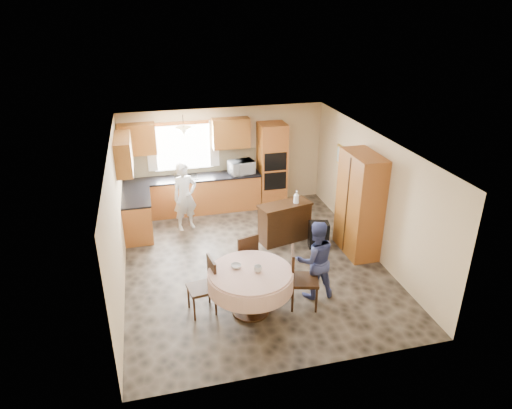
{
  "coord_description": "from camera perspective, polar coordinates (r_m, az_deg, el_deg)",
  "views": [
    {
      "loc": [
        -1.85,
        -7.7,
        4.87
      ],
      "look_at": [
        0.14,
        0.3,
        1.14
      ],
      "focal_mm": 32.0,
      "sensor_mm": 36.0,
      "label": 1
    }
  ],
  "objects": [
    {
      "name": "counter_back",
      "position": [
        11.17,
        -7.96,
        3.33
      ],
      "size": [
        3.3,
        0.64,
        0.04
      ],
      "primitive_type": "cube",
      "color": "black",
      "rests_on": "base_cab_back"
    },
    {
      "name": "window",
      "position": [
        11.2,
        -9.1,
        7.09
      ],
      "size": [
        1.4,
        0.03,
        1.1
      ],
      "primitive_type": "cube",
      "color": "white",
      "rests_on": "wall_back"
    },
    {
      "name": "oven_tower",
      "position": [
        11.46,
        2.0,
        4.95
      ],
      "size": [
        0.66,
        0.62,
        2.12
      ],
      "primitive_type": "cube",
      "color": "#C96D35",
      "rests_on": "floor"
    },
    {
      "name": "floor",
      "position": [
        9.3,
        -0.42,
        -7.22
      ],
      "size": [
        5.0,
        6.0,
        0.01
      ],
      "primitive_type": "cube",
      "color": "brown",
      "rests_on": "ground"
    },
    {
      "name": "oven_lower",
      "position": [
        11.29,
        2.41,
        2.95
      ],
      "size": [
        0.56,
        0.01,
        0.45
      ],
      "primitive_type": "cube",
      "color": "black",
      "rests_on": "oven_tower"
    },
    {
      "name": "space_heater",
      "position": [
        9.8,
        7.83,
        -3.77
      ],
      "size": [
        0.46,
        0.36,
        0.57
      ],
      "primitive_type": "cube",
      "rotation": [
        0.0,
        0.0,
        -0.2
      ],
      "color": "black",
      "rests_on": "floor"
    },
    {
      "name": "dining_table",
      "position": [
        7.62,
        -0.7,
        -9.45
      ],
      "size": [
        1.42,
        1.42,
        0.81
      ],
      "color": "#39210F",
      "rests_on": "floor"
    },
    {
      "name": "oven_upper",
      "position": [
        11.12,
        2.46,
        5.35
      ],
      "size": [
        0.56,
        0.01,
        0.45
      ],
      "primitive_type": "cube",
      "color": "black",
      "rests_on": "oven_tower"
    },
    {
      "name": "bowl_sideboard",
      "position": [
        9.69,
        2.49,
        -0.2
      ],
      "size": [
        0.27,
        0.27,
        0.05
      ],
      "primitive_type": "imported",
      "rotation": [
        0.0,
        0.0,
        0.43
      ],
      "color": "#B2B2B2",
      "rests_on": "sideboard"
    },
    {
      "name": "cup_table",
      "position": [
        7.47,
        0.23,
        -8.05
      ],
      "size": [
        0.17,
        0.17,
        0.11
      ],
      "primitive_type": "imported",
      "rotation": [
        0.0,
        0.0,
        0.32
      ],
      "color": "#B2B2B2",
      "rests_on": "dining_table"
    },
    {
      "name": "wall_cab_side",
      "position": [
        9.96,
        -16.23,
        6.11
      ],
      "size": [
        0.33,
        1.2,
        0.72
      ],
      "primitive_type": "cube",
      "color": "#A26C28",
      "rests_on": "wall_left"
    },
    {
      "name": "wall_cab_left",
      "position": [
        10.94,
        -14.65,
        7.89
      ],
      "size": [
        0.85,
        0.33,
        0.72
      ],
      "primitive_type": "cube",
      "color": "#A26C28",
      "rests_on": "wall_back"
    },
    {
      "name": "chair_right",
      "position": [
        7.83,
        5.44,
        -8.8
      ],
      "size": [
        0.58,
        0.58,
        1.08
      ],
      "rotation": [
        0.0,
        0.0,
        1.29
      ],
      "color": "#39210F",
      "rests_on": "floor"
    },
    {
      "name": "sideboard",
      "position": [
        9.93,
        3.58,
        -2.36
      ],
      "size": [
        1.23,
        0.73,
        0.82
      ],
      "primitive_type": "cube",
      "rotation": [
        0.0,
        0.0,
        0.24
      ],
      "color": "#39210F",
      "rests_on": "floor"
    },
    {
      "name": "curtain_right",
      "position": [
        11.22,
        -5.25,
        7.6
      ],
      "size": [
        0.22,
        0.02,
        1.15
      ],
      "primitive_type": "cube",
      "color": "white",
      "rests_on": "wall_back"
    },
    {
      "name": "person_sink",
      "position": [
        10.4,
        -8.87,
        0.96
      ],
      "size": [
        0.67,
        0.55,
        1.57
      ],
      "primitive_type": "imported",
      "rotation": [
        0.0,
        0.0,
        0.34
      ],
      "color": "silver",
      "rests_on": "floor"
    },
    {
      "name": "curtain_left",
      "position": [
        11.11,
        -12.96,
        6.9
      ],
      "size": [
        0.22,
        0.02,
        1.15
      ],
      "primitive_type": "cube",
      "color": "white",
      "rests_on": "wall_back"
    },
    {
      "name": "backsplash",
      "position": [
        11.35,
        -8.21,
        5.15
      ],
      "size": [
        3.3,
        0.02,
        0.55
      ],
      "primitive_type": "cube",
      "color": "beige",
      "rests_on": "wall_back"
    },
    {
      "name": "base_cab_back",
      "position": [
        11.35,
        -7.83,
        1.16
      ],
      "size": [
        3.3,
        0.6,
        0.88
      ],
      "primitive_type": "cube",
      "color": "#C96D35",
      "rests_on": "floor"
    },
    {
      "name": "cupboard",
      "position": [
        9.46,
        12.82,
        0.02
      ],
      "size": [
        0.56,
        1.12,
        2.13
      ],
      "primitive_type": "cube",
      "color": "#C96D35",
      "rests_on": "floor"
    },
    {
      "name": "wall_front",
      "position": [
        6.21,
        6.2,
        -11.44
      ],
      "size": [
        5.0,
        0.02,
        2.5
      ],
      "primitive_type": "cube",
      "color": "tan",
      "rests_on": "floor"
    },
    {
      "name": "wall_right",
      "position": [
        9.55,
        14.3,
        1.32
      ],
      "size": [
        0.02,
        6.0,
        2.5
      ],
      "primitive_type": "cube",
      "color": "tan",
      "rests_on": "floor"
    },
    {
      "name": "bowl_table",
      "position": [
        7.6,
        -2.52,
        -7.71
      ],
      "size": [
        0.23,
        0.23,
        0.06
      ],
      "primitive_type": "imported",
      "rotation": [
        0.0,
        0.0,
        -0.34
      ],
      "color": "#B2B2B2",
      "rests_on": "dining_table"
    },
    {
      "name": "chair_left",
      "position": [
        7.74,
        -6.3,
        -9.72
      ],
      "size": [
        0.49,
        0.49,
        0.99
      ],
      "rotation": [
        0.0,
        0.0,
        -1.42
      ],
      "color": "#39210F",
      "rests_on": "floor"
    },
    {
      "name": "person_dining",
      "position": [
        8.04,
        7.42,
        -6.87
      ],
      "size": [
        0.71,
        0.56,
        1.45
      ],
      "primitive_type": "imported",
      "rotation": [
        0.0,
        0.0,
        3.13
      ],
      "color": "#374079",
      "rests_on": "floor"
    },
    {
      "name": "ceiling",
      "position": [
        8.26,
        -0.47,
        7.71
      ],
      "size": [
        5.0,
        6.0,
        0.01
      ],
      "primitive_type": "cube",
      "color": "white",
      "rests_on": "wall_back"
    },
    {
      "name": "counter_left",
      "position": [
        10.3,
        -14.84,
        0.85
      ],
      "size": [
        0.64,
        1.2,
        0.04
      ],
      "primitive_type": "cube",
      "color": "black",
      "rests_on": "base_cab_left"
    },
    {
      "name": "base_cab_left",
      "position": [
        10.49,
        -14.57,
        -1.45
      ],
      "size": [
        0.6,
        1.2,
        0.88
      ],
      "primitive_type": "cube",
      "color": "#C96D35",
      "rests_on": "floor"
    },
    {
      "name": "wall_back",
      "position": [
        11.44,
        -3.99,
        5.88
      ],
      "size": [
        5.0,
        0.02,
        2.5
      ],
      "primitive_type": "cube",
      "color": "tan",
      "rests_on": "floor"
    },
    {
      "name": "pendant",
      "position": [
        10.6,
        -9.03,
        9.04
      ],
      "size": [
        0.36,
        0.36,
        0.18
      ],
      "primitive_type": "cone",
      "rotation": [
        3.14,
        0.0,
        0.0
      ],
      "color": "beige",
      "rests_on": "ceiling"
    },
    {
      "name": "microwave",
      "position": [
        11.24,
        -1.84,
        4.68
      ],
      "size": [
        0.66,
        0.51,
        0.33
      ],
      "primitive_type": "imported",
      "rotation": [
        0.0,
        0.0,
        0.19
      ],
      "color": "silver",
      "rests_on": "counter_back"
    },
    {
      "name": "chair_back",
      "position": [
        8.44,
        -1.35,
        -6.41
      ],
      "size": [
        0.54,
        0.54,
        1.0
      ],
      "rotation": [
        0.0,
        0.0,
        3.43
      ],
      "color": "#39210F",
      "rests_on": "floor"
    },
    {
      "name": "framed_picture",
      "position": [
        10.65,
        10.72,
        5.93
      ],
      "size": [
        0.06,
        0.54,
        0.44
      ],
      "color": "gold",
      "rests_on": "wall_right"
    },
    {
      "name": "wall_left",
      "position": [
        8.53,
        -17.0,
        -1.88
      ],
      "size": [
        0.02,
        6.0,
        2.5
      ],
      "primitive_type": "cube",
      "color": "tan",
      "rests_on": "floor"
    },
    {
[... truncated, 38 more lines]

